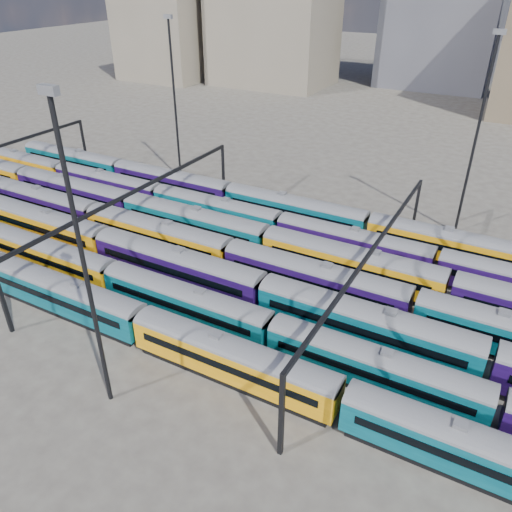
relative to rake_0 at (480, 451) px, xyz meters
The scene contains 13 objects.
ground 27.52m from the rake_0, 146.81° to the left, with size 500.00×500.00×0.00m, color #423D38.
rake_0 is the anchor object (origin of this frame).
rake_1 38.84m from the rake_0, behind, with size 117.19×2.86×4.81m.
rake_2 34.85m from the rake_0, 163.32° to the left, with size 108.89×3.19×5.38m.
rake_3 24.10m from the rake_0, 141.50° to the left, with size 148.87×3.11×5.24m.
rake_4 43.05m from the rake_0, 152.32° to the left, with size 150.95×3.15×5.32m.
rake_5 37.51m from the rake_0, 138.20° to the left, with size 119.35×2.91×4.90m.
rake_6 34.80m from the rake_0, 120.45° to the left, with size 126.39×3.08×5.19m.
gantry_1 45.67m from the rake_0, 160.74° to the left, with size 0.35×40.35×8.03m.
gantry_2 20.24m from the rake_0, 130.76° to the left, with size 0.35×40.35×8.03m.
mast_1 65.57m from the rake_0, 145.04° to the left, with size 1.40×0.50×25.60m.
mast_2 30.96m from the rake_0, 165.93° to the right, with size 1.40×0.50×25.60m.
mast_3 41.39m from the rake_0, 101.49° to the left, with size 1.40×0.50×25.60m.
Camera 1 is at (20.45, -42.73, 31.59)m, focal length 35.00 mm.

